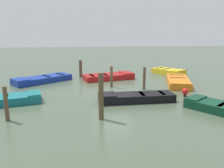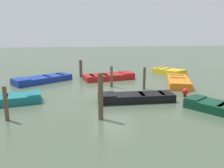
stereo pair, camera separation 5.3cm
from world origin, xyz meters
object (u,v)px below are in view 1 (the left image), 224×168
Objects in this scene: rowboat_blue at (42,79)px; rowboat_orange at (178,81)px; rowboat_red at (109,77)px; mooring_piling_center at (6,104)px; mooring_piling_mid_right at (111,77)px; rowboat_dark_green at (217,107)px; mooring_piling_near_left at (144,78)px; mooring_piling_far_right at (81,69)px; marker_buoy at (185,92)px; rowboat_black at (136,97)px; rowboat_teal at (11,99)px; mooring_piling_far_left at (101,97)px; rowboat_yellow at (169,71)px.

rowboat_orange is (-9.42, 1.95, 0.00)m from rowboat_blue.
mooring_piling_center reaches higher than rowboat_red.
mooring_piling_mid_right is at bearing -106.44° from rowboat_red.
rowboat_dark_green is 2.05× the size of mooring_piling_center.
mooring_piling_far_right is at bearing -49.30° from mooring_piling_near_left.
rowboat_dark_green is at bearing 179.67° from mooring_piling_center.
marker_buoy is at bearing 133.80° from mooring_piling_near_left.
mooring_piling_far_right is at bearing -100.14° from rowboat_orange.
rowboat_dark_green is 10.96m from mooring_piling_far_right.
rowboat_black is 3.43m from mooring_piling_mid_right.
mooring_piling_far_right reaches higher than rowboat_blue.
mooring_piling_mid_right reaches higher than rowboat_teal.
rowboat_blue is 4.89m from rowboat_red.
mooring_piling_far_left is 5.76m from marker_buoy.
rowboat_orange is at bearing -150.53° from mooring_piling_center.
rowboat_yellow is 0.96× the size of rowboat_teal.
rowboat_blue and rowboat_teal have the same top height.
mooring_piling_mid_right reaches higher than rowboat_yellow.
rowboat_blue and rowboat_orange have the same top height.
rowboat_dark_green is 0.99× the size of rowboat_yellow.
rowboat_red is at bearing -99.34° from rowboat_orange.
rowboat_yellow is at bearing 3.94° from rowboat_red.
rowboat_blue is at bearing -65.24° from mooring_piling_far_left.
rowboat_red is 2.94× the size of mooring_piling_far_right.
rowboat_teal is 2.21× the size of mooring_piling_near_left.
rowboat_red is 8.28× the size of marker_buoy.
rowboat_dark_green is at bearing 103.59° from rowboat_blue.
mooring_piling_center is 1.07× the size of mooring_piling_far_right.
mooring_piling_mid_right is 4.74m from marker_buoy.
rowboat_yellow is 6.19m from mooring_piling_near_left.
rowboat_dark_green is 6.79m from mooring_piling_mid_right.
mooring_piling_center is at bearing 17.56° from rowboat_black.
mooring_piling_center reaches higher than mooring_piling_near_left.
rowboat_yellow is (-4.64, -7.48, 0.00)m from rowboat_black.
mooring_piling_far_left is at bearing -66.45° from rowboat_yellow.
rowboat_orange is 2.95× the size of mooring_piling_mid_right.
rowboat_teal and rowboat_red have the same top height.
rowboat_yellow is at bearing 18.84° from rowboat_teal.
mooring_piling_far_left is (1.16, 5.62, 0.29)m from mooring_piling_mid_right.
rowboat_blue is 1.05× the size of rowboat_red.
rowboat_black is 2.02× the size of mooring_piling_far_left.
rowboat_dark_green is at bearing -40.04° from rowboat_yellow.
rowboat_black is 8.27× the size of marker_buoy.
rowboat_teal is at bearing -89.90° from rowboat_yellow.
rowboat_black is (-5.60, 5.45, 0.00)m from rowboat_blue.
rowboat_teal is at bearing -78.29° from mooring_piling_center.
rowboat_orange is at bearing -43.99° from rowboat_yellow.
mooring_piling_center is 1.04× the size of mooring_piling_mid_right.
rowboat_teal is (9.72, -2.52, -0.00)m from rowboat_dark_green.
rowboat_dark_green is 0.75× the size of rowboat_black.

